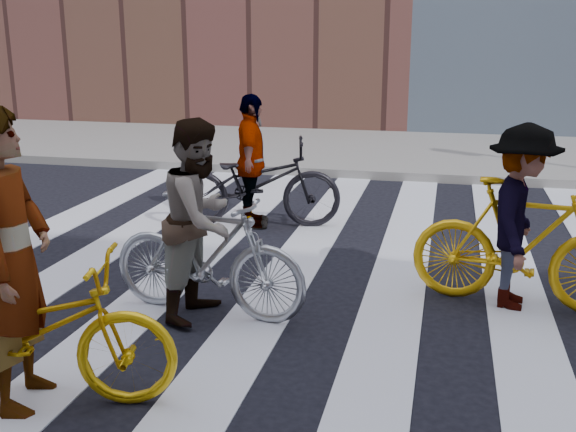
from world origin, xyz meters
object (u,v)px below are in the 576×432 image
(bike_dark_rear, at_px, (255,183))
(rider_rear, at_px, (251,162))
(bike_yellow_right, at_px, (524,244))
(rider_left, at_px, (12,261))
(rider_right, at_px, (520,218))
(bike_silver_mid, at_px, (207,255))
(rider_mid, at_px, (200,220))
(bike_yellow_left, at_px, (27,331))

(bike_dark_rear, bearing_deg, rider_rear, 76.65)
(bike_yellow_right, xyz_separation_m, rider_left, (-3.32, -2.46, 0.40))
(bike_yellow_right, height_order, rider_right, rider_right)
(bike_silver_mid, relative_size, rider_rear, 1.08)
(bike_dark_rear, height_order, rider_mid, rider_mid)
(bike_silver_mid, relative_size, rider_right, 1.09)
(bike_yellow_right, relative_size, rider_mid, 1.13)
(bike_silver_mid, height_order, rider_left, rider_left)
(bike_dark_rear, bearing_deg, bike_yellow_right, -136.36)
(bike_yellow_left, bearing_deg, rider_mid, -32.90)
(bike_yellow_right, bearing_deg, rider_mid, 114.93)
(bike_silver_mid, distance_m, rider_mid, 0.32)
(bike_silver_mid, distance_m, rider_rear, 2.83)
(rider_left, bearing_deg, bike_silver_mid, -35.94)
(bike_yellow_left, relative_size, rider_left, 0.99)
(rider_mid, bearing_deg, bike_dark_rear, 13.85)
(bike_yellow_left, distance_m, bike_silver_mid, 1.76)
(bike_yellow_left, height_order, bike_dark_rear, bike_dark_rear)
(rider_right, bearing_deg, rider_rear, 64.97)
(bike_silver_mid, height_order, bike_dark_rear, bike_dark_rear)
(bike_silver_mid, height_order, rider_rear, rider_rear)
(bike_silver_mid, distance_m, rider_left, 1.83)
(bike_yellow_right, xyz_separation_m, rider_mid, (-2.69, -0.82, 0.27))
(bike_dark_rear, xyz_separation_m, rider_left, (-0.31, -4.42, 0.42))
(bike_silver_mid, bearing_deg, rider_mid, 97.19)
(rider_mid, xyz_separation_m, rider_right, (2.64, 0.82, -0.03))
(rider_left, bearing_deg, rider_rear, -16.73)
(rider_left, height_order, rider_mid, rider_left)
(bike_yellow_right, distance_m, rider_right, 0.24)
(bike_yellow_left, distance_m, bike_dark_rear, 4.43)
(bike_yellow_right, xyz_separation_m, rider_right, (-0.05, 0.00, 0.24))
(bike_dark_rear, bearing_deg, rider_mid, 173.31)
(bike_silver_mid, xyz_separation_m, rider_mid, (-0.05, 0.00, 0.31))
(bike_silver_mid, xyz_separation_m, rider_right, (2.59, 0.82, 0.28))
(bike_yellow_left, xyz_separation_m, rider_right, (3.22, 2.46, 0.31))
(bike_yellow_left, height_order, bike_silver_mid, bike_silver_mid)
(bike_dark_rear, bearing_deg, rider_right, -136.80)
(bike_yellow_left, distance_m, rider_right, 4.07)
(bike_dark_rear, relative_size, rider_left, 1.09)
(rider_left, distance_m, rider_rear, 4.43)
(bike_silver_mid, relative_size, rider_mid, 1.05)
(bike_yellow_left, bearing_deg, bike_silver_mid, -34.44)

